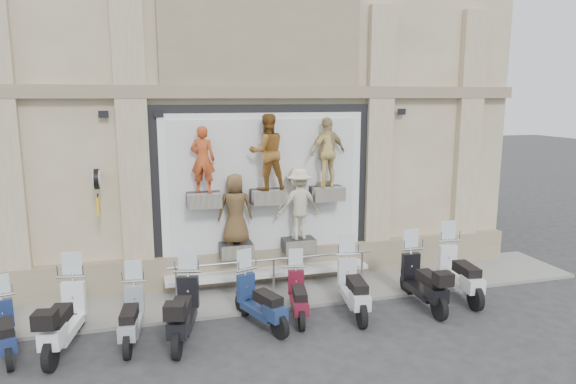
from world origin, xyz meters
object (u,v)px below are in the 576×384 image
scooter_f (298,287)px  scooter_g (354,278)px  clock_sign_bracket (97,186)px  scooter_c (131,306)px  scooter_d (183,300)px  scooter_e (260,292)px  scooter_h (424,272)px  scooter_b (63,307)px  scooter_a (4,320)px  scooter_i (460,263)px  guard_rail (274,277)px

scooter_f → scooter_g: scooter_g is taller
clock_sign_bracket → scooter_c: 3.00m
scooter_d → scooter_g: scooter_d is taller
scooter_c → scooter_d: size_ratio=0.88×
scooter_e → scooter_h: bearing=-20.7°
scooter_b → scooter_c: size_ratio=1.16×
scooter_a → scooter_b: size_ratio=0.82×
scooter_d → scooter_i: (6.50, 0.44, 0.02)m
scooter_i → scooter_d: bearing=-170.0°
scooter_f → scooter_h: (2.91, -0.18, 0.13)m
guard_rail → scooter_i: scooter_i is taller
scooter_a → scooter_b: scooter_b is taller
clock_sign_bracket → scooter_a: (-1.59, -2.01, -2.10)m
scooter_e → scooter_f: 0.91m
scooter_b → scooter_i: bearing=12.0°
scooter_b → scooter_i: scooter_i is taller
scooter_a → scooter_b: bearing=-18.4°
scooter_c → scooter_h: bearing=6.5°
scooter_d → guard_rail: bearing=52.0°
scooter_a → scooter_h: size_ratio=0.84×
scooter_b → scooter_i: size_ratio=1.00×
scooter_f → scooter_d: bearing=-160.8°
scooter_h → scooter_a: bearing=-178.6°
clock_sign_bracket → scooter_i: (8.12, -1.81, -1.94)m
scooter_h → guard_rail: bearing=154.7°
scooter_h → scooter_i: 1.14m
scooter_h → scooter_i: size_ratio=0.96×
scooter_b → scooter_c: bearing=9.4°
scooter_d → scooter_i: 6.51m
clock_sign_bracket → scooter_a: 3.31m
guard_rail → scooter_g: size_ratio=2.49×
clock_sign_bracket → scooter_b: 2.89m
clock_sign_bracket → scooter_f: clock_sign_bracket is taller
scooter_a → scooter_g: 6.92m
guard_rail → scooter_d: size_ratio=2.45×
scooter_e → scooter_i: (4.91, 0.26, 0.10)m
scooter_g → scooter_d: bearing=-167.2°
scooter_g → scooter_i: scooter_i is taller
scooter_d → scooter_f: scooter_d is taller
scooter_d → scooter_i: size_ratio=0.97×
scooter_f → scooter_g: (1.24, -0.10, 0.13)m
scooter_b → scooter_h: size_ratio=1.03×
scooter_a → guard_rail: bearing=-0.0°
guard_rail → scooter_e: size_ratio=2.70×
guard_rail → scooter_d: (-2.27, -1.78, 0.37)m
clock_sign_bracket → scooter_f: 4.97m
scooter_g → scooter_h: scooter_h is taller
guard_rail → scooter_e: scooter_e is taller
scooter_e → guard_rail: bearing=45.9°
scooter_b → scooter_h: (7.58, -0.00, -0.03)m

